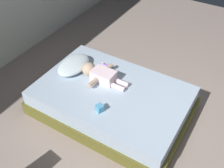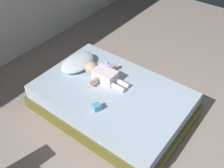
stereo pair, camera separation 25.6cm
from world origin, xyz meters
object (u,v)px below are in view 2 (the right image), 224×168
(bed, at_px, (112,101))
(toothbrush, at_px, (111,65))
(toy_block, at_px, (97,107))
(pillow, at_px, (78,62))
(baby, at_px, (101,73))

(bed, relative_size, toothbrush, 11.92)
(toothbrush, distance_m, toy_block, 0.86)
(pillow, xyz_separation_m, toy_block, (-0.48, -0.73, -0.02))
(bed, height_order, baby, baby)
(pillow, bearing_deg, toy_block, -122.92)
(toothbrush, bearing_deg, baby, -165.44)
(bed, height_order, toy_block, toy_block)
(bed, distance_m, toothbrush, 0.55)
(bed, xyz_separation_m, toy_block, (-0.37, -0.06, 0.24))
(toy_block, bearing_deg, pillow, 57.08)
(pillow, distance_m, toothbrush, 0.46)
(pillow, bearing_deg, toothbrush, -49.62)
(baby, bearing_deg, bed, -112.21)
(pillow, relative_size, baby, 0.83)
(bed, bearing_deg, pillow, 81.36)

